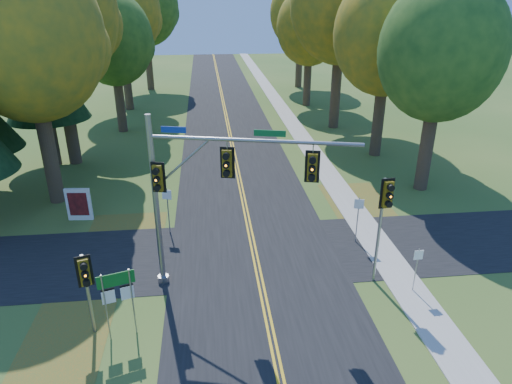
{
  "coord_description": "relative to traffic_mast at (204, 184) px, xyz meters",
  "views": [
    {
      "loc": [
        -2.04,
        -17.01,
        11.6
      ],
      "look_at": [
        0.09,
        2.02,
        3.2
      ],
      "focal_mm": 32.0,
      "sensor_mm": 36.0,
      "label": 1
    }
  ],
  "objects": [
    {
      "name": "ground",
      "position": [
        2.25,
        0.55,
        -4.79
      ],
      "size": [
        160.0,
        160.0,
        0.0
      ],
      "primitive_type": "plane",
      "color": "#2C521D",
      "rests_on": "ground"
    },
    {
      "name": "road_main",
      "position": [
        2.25,
        0.55,
        -4.78
      ],
      "size": [
        8.0,
        160.0,
        0.02
      ],
      "primitive_type": "cube",
      "color": "black",
      "rests_on": "ground"
    },
    {
      "name": "road_cross",
      "position": [
        2.25,
        2.55,
        -4.78
      ],
      "size": [
        60.0,
        6.0,
        0.02
      ],
      "primitive_type": "cube",
      "color": "black",
      "rests_on": "ground"
    },
    {
      "name": "centerline_left",
      "position": [
        2.15,
        0.55,
        -4.77
      ],
      "size": [
        0.1,
        160.0,
        0.01
      ],
      "primitive_type": "cube",
      "color": "gold",
      "rests_on": "road_main"
    },
    {
      "name": "centerline_right",
      "position": [
        2.35,
        0.55,
        -4.77
      ],
      "size": [
        0.1,
        160.0,
        0.01
      ],
      "primitive_type": "cube",
      "color": "gold",
      "rests_on": "road_main"
    },
    {
      "name": "sidewalk_east",
      "position": [
        8.45,
        0.55,
        -4.76
      ],
      "size": [
        1.6,
        160.0,
        0.06
      ],
      "primitive_type": "cube",
      "color": "#9E998E",
      "rests_on": "ground"
    },
    {
      "name": "leaf_patch_w_near",
      "position": [
        -4.25,
        4.55,
        -4.79
      ],
      "size": [
        4.0,
        6.0,
        0.0
      ],
      "primitive_type": "cube",
      "color": "brown",
      "rests_on": "ground"
    },
    {
      "name": "leaf_patch_e",
      "position": [
        9.05,
        6.55,
        -4.79
      ],
      "size": [
        3.5,
        8.0,
        0.0
      ],
      "primitive_type": "cube",
      "color": "brown",
      "rests_on": "ground"
    },
    {
      "name": "leaf_patch_w_far",
      "position": [
        -5.25,
        -2.45,
        -4.79
      ],
      "size": [
        3.0,
        5.0,
        0.0
      ],
      "primitive_type": "cube",
      "color": "brown",
      "rests_on": "ground"
    },
    {
      "name": "tree_w_a",
      "position": [
        -8.88,
        9.93,
        4.69
      ],
      "size": [
        8.0,
        8.0,
        14.15
      ],
      "color": "#38281C",
      "rests_on": "ground"
    },
    {
      "name": "tree_e_a",
      "position": [
        13.81,
        9.32,
        3.74
      ],
      "size": [
        7.2,
        7.2,
        12.73
      ],
      "color": "#38281C",
      "rests_on": "ground"
    },
    {
      "name": "tree_w_b",
      "position": [
        -9.47,
        16.84,
        5.57
      ],
      "size": [
        8.6,
        8.6,
        15.38
      ],
      "color": "#38281C",
      "rests_on": "ground"
    },
    {
      "name": "tree_e_b",
      "position": [
        13.22,
        16.13,
        4.1
      ],
      "size": [
        7.6,
        7.6,
        13.33
      ],
      "color": "#38281C",
      "rests_on": "ground"
    },
    {
      "name": "tree_w_c",
      "position": [
        -7.29,
        25.02,
        3.15
      ],
      "size": [
        6.8,
        6.8,
        11.91
      ],
      "color": "#38281C",
      "rests_on": "ground"
    },
    {
      "name": "tree_e_c",
      "position": [
        12.13,
        24.24,
        5.87
      ],
      "size": [
        8.8,
        8.8,
        15.79
      ],
      "color": "#38281C",
      "rests_on": "ground"
    },
    {
      "name": "tree_w_d",
      "position": [
        -7.88,
        33.73,
        4.99
      ],
      "size": [
        8.2,
        8.2,
        14.56
      ],
      "color": "#38281C",
      "rests_on": "ground"
    },
    {
      "name": "tree_e_d",
      "position": [
        11.51,
        33.42,
        3.44
      ],
      "size": [
        7.0,
        7.0,
        12.32
      ],
      "color": "#38281C",
      "rests_on": "ground"
    },
    {
      "name": "tree_w_e",
      "position": [
        -6.68,
        44.64,
        5.28
      ],
      "size": [
        8.4,
        8.4,
        14.97
      ],
      "color": "#38281C",
      "rests_on": "ground"
    },
    {
      "name": "tree_e_e",
      "position": [
        12.72,
        44.13,
        4.4
      ],
      "size": [
        7.8,
        7.8,
        13.74
      ],
      "color": "#38281C",
      "rests_on": "ground"
    },
    {
      "name": "pine_c",
      "position": [
        -10.75,
        16.55,
        4.9
      ],
      "size": [
        5.6,
        5.6,
        20.56
      ],
      "color": "#38281C",
      "rests_on": "ground"
    },
    {
      "name": "traffic_mast",
      "position": [
        0.0,
        0.0,
        0.0
      ],
      "size": [
        8.0,
        2.25,
        7.45
      ],
      "rotation": [
        0.0,
        0.0,
        -0.25
      ],
      "color": "gray",
      "rests_on": "ground"
    },
    {
      "name": "east_signal_pole",
      "position": [
        7.21,
        -0.56,
        -1.06
      ],
      "size": [
        0.57,
        0.66,
        4.93
      ],
      "rotation": [
        0.0,
        0.0,
        0.1
      ],
      "color": "#94969C",
      "rests_on": "ground"
    },
    {
      "name": "ped_signal_pole",
      "position": [
        -4.21,
        -2.59,
        -2.26
      ],
      "size": [
        0.52,
        0.62,
        3.4
      ],
      "rotation": [
        0.0,
        0.0,
        0.32
      ],
      "color": "gray",
      "rests_on": "ground"
    },
    {
      "name": "route_sign_cluster",
      "position": [
        -3.16,
        -2.74,
        -2.83
      ],
      "size": [
        1.25,
        0.41,
        2.78
      ],
      "rotation": [
        0.0,
        0.0,
        0.3
      ],
      "color": "gray",
      "rests_on": "ground"
    },
    {
      "name": "info_kiosk",
      "position": [
        -6.95,
        7.11,
        -3.86
      ],
      "size": [
        1.36,
        0.31,
        1.86
      ],
      "rotation": [
        0.0,
        0.0,
        -0.09
      ],
      "color": "silver",
      "rests_on": "ground"
    },
    {
      "name": "reg_sign_e_north",
      "position": [
        7.46,
        3.03,
        -3.11
      ],
      "size": [
        0.46,
        0.14,
        2.45
      ],
      "rotation": [
        0.0,
        0.0,
        -0.23
      ],
      "color": "gray",
      "rests_on": "ground"
    },
    {
      "name": "reg_sign_e_south",
      "position": [
        8.57,
        -1.31,
        -3.37
      ],
      "size": [
        0.4,
        0.07,
        2.07
      ],
      "rotation": [
        0.0,
        0.0,
        0.07
      ],
      "color": "gray",
      "rests_on": "ground"
    },
    {
      "name": "reg_sign_w",
      "position": [
        -1.96,
        5.07,
        -3.06
      ],
      "size": [
        0.48,
        0.15,
        2.53
      ],
      "rotation": [
        0.0,
        0.0,
        -0.24
      ],
      "color": "gray",
      "rests_on": "ground"
    }
  ]
}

